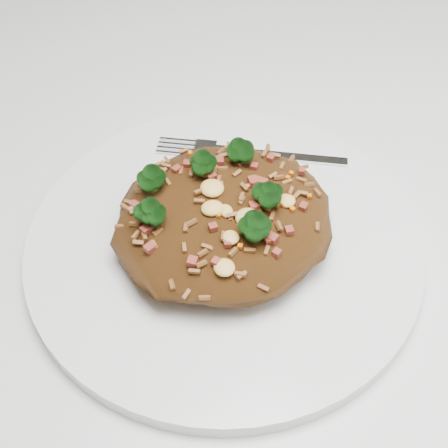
{
  "coord_description": "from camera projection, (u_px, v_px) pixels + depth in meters",
  "views": [
    {
      "loc": [
        -0.18,
        -0.34,
        1.13
      ],
      "look_at": [
        -0.03,
        -0.08,
        0.78
      ],
      "focal_mm": 50.0,
      "sensor_mm": 36.0,
      "label": 1
    }
  ],
  "objects": [
    {
      "name": "fried_rice",
      "position": [
        223.0,
        212.0,
        0.45
      ],
      "size": [
        0.16,
        0.15,
        0.06
      ],
      "color": "brown",
      "rests_on": "plate"
    },
    {
      "name": "dining_table",
      "position": [
        211.0,
        241.0,
        0.6
      ],
      "size": [
        1.2,
        0.8,
        0.75
      ],
      "color": "silver",
      "rests_on": "ground"
    },
    {
      "name": "plate",
      "position": [
        224.0,
        243.0,
        0.48
      ],
      "size": [
        0.3,
        0.3,
        0.01
      ],
      "primitive_type": "cylinder",
      "color": "white",
      "rests_on": "dining_table"
    },
    {
      "name": "fork",
      "position": [
        261.0,
        154.0,
        0.53
      ],
      "size": [
        0.14,
        0.11,
        0.0
      ],
      "rotation": [
        0.0,
        0.0,
        -0.66
      ],
      "color": "silver",
      "rests_on": "plate"
    }
  ]
}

